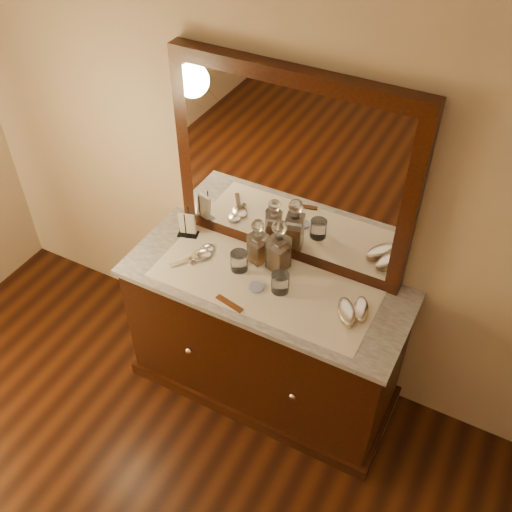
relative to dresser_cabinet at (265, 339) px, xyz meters
name	(u,v)px	position (x,y,z in m)	size (l,w,h in m)	color
dresser_cabinet	(265,339)	(0.00, 0.00, 0.00)	(1.40, 0.55, 0.82)	black
dresser_plinth	(264,380)	(0.00, 0.00, -0.37)	(1.46, 0.59, 0.08)	black
knob_left	(189,350)	(-0.30, -0.28, 0.04)	(0.04, 0.04, 0.04)	silver
knob_right	(293,396)	(0.30, -0.28, 0.04)	(0.04, 0.04, 0.04)	silver
marble_top	(266,284)	(0.00, 0.00, 0.42)	(1.44, 0.59, 0.03)	silver
mirror_frame	(291,171)	(0.00, 0.25, 0.94)	(1.20, 0.08, 1.00)	black
mirror_glass	(288,175)	(0.00, 0.21, 0.94)	(1.06, 0.01, 0.86)	white
lace_runner	(264,284)	(0.00, -0.02, 0.44)	(1.10, 0.45, 0.00)	white
pin_dish	(256,287)	(-0.02, -0.07, 0.45)	(0.07, 0.07, 0.01)	white
comb	(230,303)	(-0.08, -0.22, 0.45)	(0.15, 0.03, 0.01)	brown
napkin_rack	(187,225)	(-0.53, 0.12, 0.50)	(0.12, 0.09, 0.16)	black
decanter_left	(258,245)	(-0.10, 0.12, 0.54)	(0.10, 0.10, 0.26)	brown
decanter_right	(279,250)	(0.01, 0.11, 0.56)	(0.11, 0.11, 0.30)	brown
brush_near	(346,313)	(0.43, -0.03, 0.47)	(0.16, 0.19, 0.05)	#A18362
brush_far	(361,310)	(0.49, 0.02, 0.47)	(0.12, 0.17, 0.04)	#A18362
hand_mirror_outer	(205,251)	(-0.37, 0.04, 0.45)	(0.08, 0.19, 0.02)	silver
hand_mirror_inner	(198,256)	(-0.38, -0.01, 0.45)	(0.18, 0.22, 0.02)	silver
tumblers	(259,272)	(-0.03, 0.00, 0.49)	(0.34, 0.13, 0.10)	white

